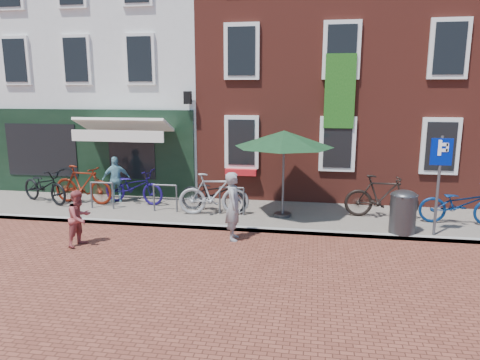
% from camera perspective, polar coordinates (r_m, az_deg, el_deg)
% --- Properties ---
extents(ground, '(80.00, 80.00, 0.00)m').
position_cam_1_polar(ground, '(11.98, -4.50, -6.34)').
color(ground, brown).
extents(sidewalk, '(24.00, 3.00, 0.10)m').
position_cam_1_polar(sidewalk, '(13.19, 1.31, -4.38)').
color(sidewalk, slate).
rests_on(sidewalk, ground).
extents(building_stucco, '(8.00, 8.00, 9.00)m').
position_cam_1_polar(building_stucco, '(19.68, -14.22, 13.69)').
color(building_stucco, silver).
rests_on(building_stucco, ground).
extents(building_brick_mid, '(6.00, 8.00, 10.00)m').
position_cam_1_polar(building_brick_mid, '(18.11, 7.27, 15.73)').
color(building_brick_mid, maroon).
rests_on(building_brick_mid, ground).
extents(building_brick_right, '(6.00, 8.00, 10.00)m').
position_cam_1_polar(building_brick_right, '(18.82, 26.47, 14.48)').
color(building_brick_right, maroon).
rests_on(building_brick_right, ground).
extents(litter_bin, '(0.64, 0.64, 1.18)m').
position_cam_1_polar(litter_bin, '(11.95, 20.15, -3.55)').
color(litter_bin, '#363638').
rests_on(litter_bin, sidewalk).
extents(parking_sign, '(0.50, 0.08, 2.48)m').
position_cam_1_polar(parking_sign, '(11.83, 24.18, 1.33)').
color(parking_sign, '#4C4C4F').
rests_on(parking_sign, sidewalk).
extents(parasol, '(2.77, 2.77, 2.55)m').
position_cam_1_polar(parasol, '(12.44, 5.66, 5.68)').
color(parasol, '#4C4C4F').
rests_on(parasol, sidewalk).
extents(woman, '(0.49, 0.67, 1.70)m').
position_cam_1_polar(woman, '(10.97, -0.83, -3.37)').
color(woman, gray).
rests_on(woman, ground).
extents(boy, '(0.67, 0.77, 1.35)m').
position_cam_1_polar(boy, '(11.28, -19.86, -4.59)').
color(boy, '#9B4142').
rests_on(boy, ground).
extents(cafe_person, '(0.93, 0.75, 1.48)m').
position_cam_1_polar(cafe_person, '(14.74, -15.56, 0.08)').
color(cafe_person, '#69A1B0').
rests_on(cafe_person, sidewalk).
extents(bicycle_0, '(2.21, 1.48, 1.10)m').
position_cam_1_polar(bicycle_0, '(15.49, -23.72, -0.67)').
color(bicycle_0, black).
rests_on(bicycle_0, sidewalk).
extents(bicycle_1, '(2.08, 0.79, 1.22)m').
position_cam_1_polar(bicycle_1, '(14.90, -19.44, -0.56)').
color(bicycle_1, '#571408').
rests_on(bicycle_1, sidewalk).
extents(bicycle_2, '(2.18, 1.08, 1.10)m').
position_cam_1_polar(bicycle_2, '(14.48, -13.45, -0.80)').
color(bicycle_2, '#170C51').
rests_on(bicycle_2, sidewalk).
extents(bicycle_3, '(2.09, 0.85, 1.22)m').
position_cam_1_polar(bicycle_3, '(12.84, -3.38, -1.81)').
color(bicycle_3, gray).
rests_on(bicycle_3, sidewalk).
extents(bicycle_4, '(2.19, 1.13, 1.10)m').
position_cam_1_polar(bicycle_4, '(13.18, -3.51, -1.72)').
color(bicycle_4, black).
rests_on(bicycle_4, sidewalk).
extents(bicycle_5, '(2.04, 0.62, 1.22)m').
position_cam_1_polar(bicycle_5, '(13.15, 17.64, -2.03)').
color(bicycle_5, black).
rests_on(bicycle_5, sidewalk).
extents(bicycle_6, '(2.12, 0.81, 1.10)m').
position_cam_1_polar(bicycle_6, '(13.34, 26.33, -2.78)').
color(bicycle_6, '#072352').
rests_on(bicycle_6, sidewalk).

